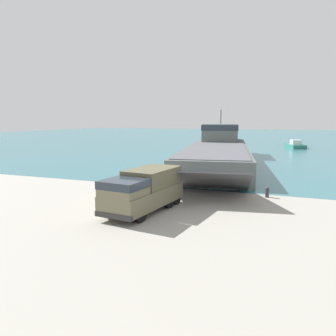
# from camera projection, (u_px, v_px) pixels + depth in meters

# --- Properties ---
(ground_plane) EXTENTS (240.00, 240.00, 0.00)m
(ground_plane) POSITION_uv_depth(u_px,v_px,m) (138.00, 200.00, 25.11)
(ground_plane) COLOR #9E998E
(water_surface) EXTENTS (240.00, 180.00, 0.01)m
(water_surface) POSITION_uv_depth(u_px,v_px,m) (259.00, 137.00, 113.36)
(water_surface) COLOR #336B75
(water_surface) RESTS_ON ground_plane
(landing_craft) EXTENTS (14.14, 40.46, 7.76)m
(landing_craft) POSITION_uv_depth(u_px,v_px,m) (218.00, 149.00, 47.72)
(landing_craft) COLOR #56605B
(landing_craft) RESTS_ON ground_plane
(military_truck) EXTENTS (3.42, 7.17, 2.78)m
(military_truck) POSITION_uv_depth(u_px,v_px,m) (143.00, 190.00, 21.90)
(military_truck) COLOR #6B664C
(military_truck) RESTS_ON ground_plane
(soldier_on_ramp) EXTENTS (0.49, 0.46, 1.83)m
(soldier_on_ramp) POSITION_uv_depth(u_px,v_px,m) (116.00, 190.00, 23.88)
(soldier_on_ramp) COLOR #475638
(soldier_on_ramp) RESTS_ON ground_plane
(moored_boat_a) EXTENTS (4.70, 7.82, 1.75)m
(moored_boat_a) POSITION_uv_depth(u_px,v_px,m) (295.00, 145.00, 71.13)
(moored_boat_a) COLOR #2D7060
(moored_boat_a) RESTS_ON ground_plane
(mooring_bollard) EXTENTS (0.34, 0.34, 0.85)m
(mooring_bollard) POSITION_uv_depth(u_px,v_px,m) (267.00, 192.00, 26.02)
(mooring_bollard) COLOR #333338
(mooring_bollard) RESTS_ON ground_plane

